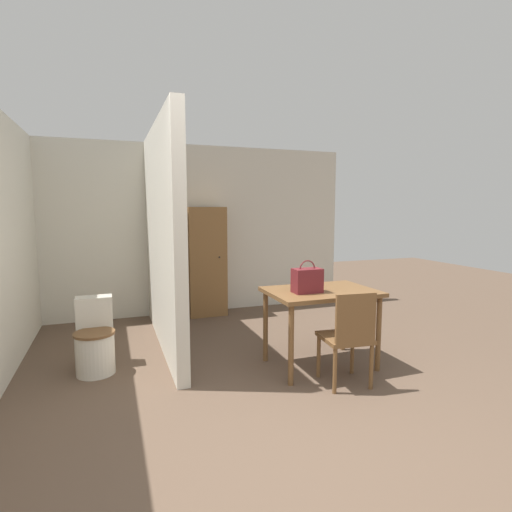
{
  "coord_description": "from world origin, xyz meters",
  "views": [
    {
      "loc": [
        -1.09,
        -2.14,
        1.58
      ],
      "look_at": [
        0.31,
        1.67,
        1.09
      ],
      "focal_mm": 28.0,
      "sensor_mm": 36.0,
      "label": 1
    }
  ],
  "objects_px": {
    "handbag": "(307,280)",
    "wooden_cabinet": "(206,261)",
    "wooden_chair": "(348,335)",
    "dining_table": "(321,299)",
    "toilet": "(95,341)"
  },
  "relations": [
    {
      "from": "wooden_chair",
      "to": "wooden_cabinet",
      "type": "relative_size",
      "value": 0.54
    },
    {
      "from": "toilet",
      "to": "handbag",
      "type": "xyz_separation_m",
      "value": [
        1.93,
        -0.7,
        0.6
      ]
    },
    {
      "from": "handbag",
      "to": "wooden_cabinet",
      "type": "relative_size",
      "value": 0.2
    },
    {
      "from": "dining_table",
      "to": "wooden_cabinet",
      "type": "height_order",
      "value": "wooden_cabinet"
    },
    {
      "from": "dining_table",
      "to": "handbag",
      "type": "bearing_deg",
      "value": -161.14
    },
    {
      "from": "handbag",
      "to": "wooden_cabinet",
      "type": "distance_m",
      "value": 2.41
    },
    {
      "from": "wooden_chair",
      "to": "wooden_cabinet",
      "type": "xyz_separation_m",
      "value": [
        -0.62,
        2.8,
        0.33
      ]
    },
    {
      "from": "toilet",
      "to": "dining_table",
      "type": "bearing_deg",
      "value": -16.62
    },
    {
      "from": "dining_table",
      "to": "wooden_chair",
      "type": "xyz_separation_m",
      "value": [
        0.0,
        -0.5,
        -0.21
      ]
    },
    {
      "from": "wooden_chair",
      "to": "toilet",
      "type": "relative_size",
      "value": 1.24
    },
    {
      "from": "dining_table",
      "to": "wooden_chair",
      "type": "bearing_deg",
      "value": -89.91
    },
    {
      "from": "dining_table",
      "to": "wooden_cabinet",
      "type": "distance_m",
      "value": 2.39
    },
    {
      "from": "handbag",
      "to": "wooden_cabinet",
      "type": "height_order",
      "value": "wooden_cabinet"
    },
    {
      "from": "wooden_chair",
      "to": "toilet",
      "type": "bearing_deg",
      "value": 157.66
    },
    {
      "from": "dining_table",
      "to": "wooden_chair",
      "type": "height_order",
      "value": "wooden_chair"
    }
  ]
}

